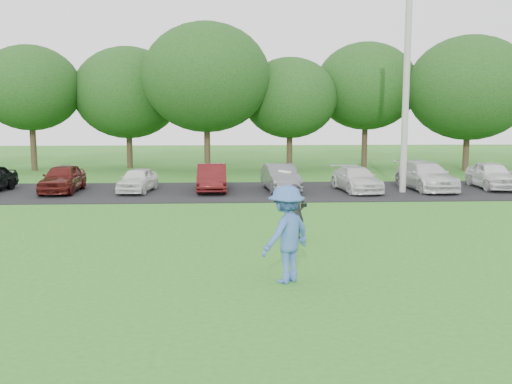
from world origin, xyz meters
TOP-DOWN VIEW (x-y plane):
  - ground at (0.00, 0.00)m, footprint 100.00×100.00m
  - parking_lot at (0.00, 13.00)m, footprint 32.00×6.50m
  - utility_pole at (6.84, 12.36)m, footprint 0.28×0.28m
  - frisbee_player at (0.42, -0.62)m, footprint 1.45×1.43m
  - camera_bystander at (1.08, 3.24)m, footprint 0.67×0.62m
  - parked_cars at (0.11, 13.03)m, footprint 30.51×4.56m
  - tree_row at (1.51, 22.76)m, footprint 42.39×9.85m

SIDE VIEW (x-z plane):
  - ground at x=0.00m, z-range 0.00..0.00m
  - parking_lot at x=0.00m, z-range 0.00..0.03m
  - parked_cars at x=0.11m, z-range 0.00..1.22m
  - camera_bystander at x=1.08m, z-range 0.00..1.54m
  - frisbee_player at x=0.42m, z-range -0.16..2.16m
  - tree_row at x=1.51m, z-range 0.59..9.23m
  - utility_pole at x=6.84m, z-range 0.00..10.30m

